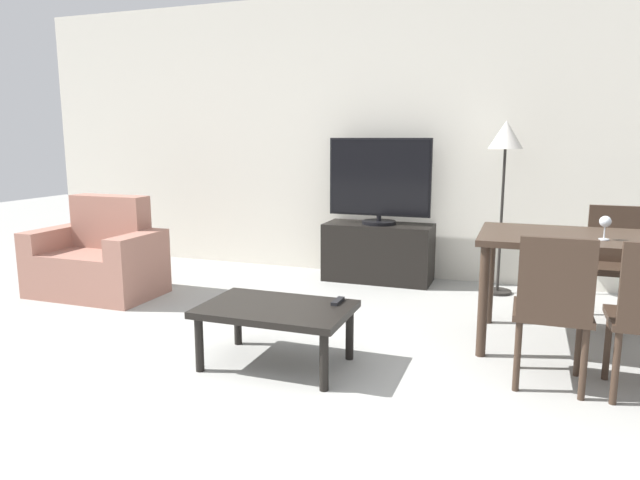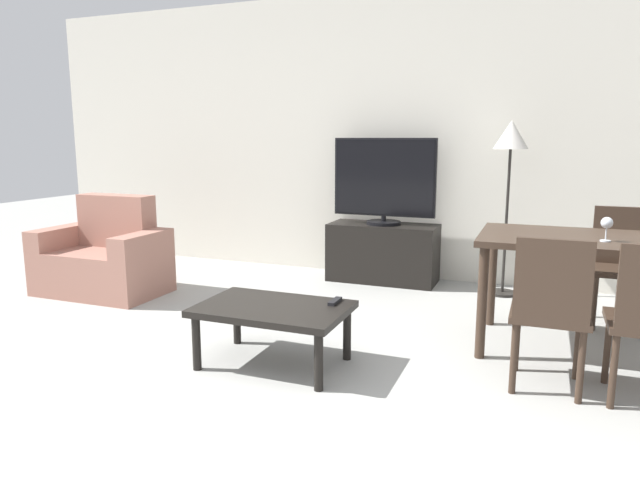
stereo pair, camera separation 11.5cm
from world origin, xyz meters
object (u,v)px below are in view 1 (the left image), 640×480
Objects in this scene: armchair at (99,260)px; floor_lamp at (505,148)px; tv_stand at (378,252)px; dining_chair_near at (553,305)px; wine_glass_left at (605,223)px; remote_primary at (338,301)px; coffee_table at (276,313)px; dining_table at (591,250)px; tv at (380,181)px; dining_chair_far at (614,258)px.

armchair is 3.61m from floor_lamp.
dining_chair_near is (1.45, -2.02, 0.20)m from tv_stand.
dining_chair_near is at bearing -116.30° from wine_glass_left.
armchair reaches higher than remote_primary.
coffee_table is (-0.07, -2.21, 0.05)m from tv_stand.
dining_chair_near is at bearing -108.38° from dining_table.
tv is 2.12m from remote_primary.
tv reaches higher than wine_glass_left.
remote_primary is (2.42, -0.75, 0.08)m from armchair.
dining_chair_near is 1.00× the size of dining_chair_far.
dining_chair_far is at bearing 71.62° from dining_table.
tv is (0.00, -0.00, 0.67)m from tv_stand.
armchair is at bearing -170.47° from dining_chair_far.
dining_chair_near is 1.50m from dining_chair_far.
dining_table is at bearing 27.36° from coffee_table.
tv is at bearing 175.93° from floor_lamp.
remote_primary is at bearing -17.14° from armchair.
tv reaches higher than dining_chair_far.
dining_chair_far is at bearing 71.62° from dining_chair_near.
coffee_table is at bearing -150.09° from remote_primary.
tv is 2.26m from wine_glass_left.
tv is 6.56× the size of wine_glass_left.
tv reaches higher than dining_chair_near.
dining_chair_near is (-0.24, -0.71, -0.18)m from dining_table.
floor_lamp is 9.91× the size of remote_primary.
armchair reaches higher than coffee_table.
dining_chair_far is 5.66× the size of remote_primary.
armchair is at bearing -149.37° from tv_stand.
tv is (2.17, 1.28, 0.65)m from armchair.
dining_table is 0.91× the size of floor_lamp.
tv is at bearing 88.25° from coffee_table.
floor_lamp reaches higher than tv_stand.
dining_chair_far is at bearing 39.11° from coffee_table.
dining_table is at bearing -108.38° from dining_chair_far.
dining_table is 0.77m from dining_chair_far.
remote_primary is at bearing -179.44° from dining_chair_near.
dining_table is 9.24× the size of wine_glass_left.
dining_table is 0.77m from dining_chair_near.
armchair is at bearing 168.52° from dining_chair_near.
dining_table reaches higher than coffee_table.
remote_primary is at bearing 29.91° from coffee_table.
dining_chair_far is 0.57× the size of floor_lamp.
dining_table is 8.99× the size of remote_primary.
tv_stand is 0.75× the size of dining_table.
armchair is at bearing 177.70° from wine_glass_left.
tv is 0.71× the size of dining_table.
tv_stand is at bearing 142.25° from dining_table.
dining_chair_far is at bearing -32.01° from floor_lamp.
dining_chair_near reaches higher than armchair.
dining_chair_near is at bearing -54.23° from tv.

